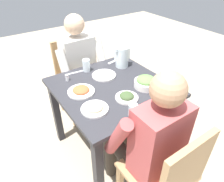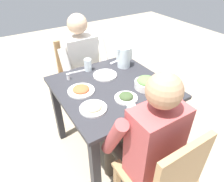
% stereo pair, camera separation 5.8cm
% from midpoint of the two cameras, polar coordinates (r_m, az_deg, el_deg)
% --- Properties ---
extents(ground_plane, '(8.00, 8.00, 0.00)m').
position_cam_midpoint_polar(ground_plane, '(2.15, 0.92, -14.97)').
color(ground_plane, tan).
extents(dining_table, '(0.88, 0.88, 0.72)m').
position_cam_midpoint_polar(dining_table, '(1.74, 1.10, -2.04)').
color(dining_table, '#2D2D33').
rests_on(dining_table, ground_plane).
extents(chair_near, '(0.40, 0.40, 0.87)m').
position_cam_midpoint_polar(chair_near, '(1.40, 15.41, -22.29)').
color(chair_near, tan).
rests_on(chair_near, ground_plane).
extents(chair_far, '(0.40, 0.40, 0.87)m').
position_cam_midpoint_polar(chair_far, '(2.34, -8.81, 4.91)').
color(chair_far, tan).
rests_on(chair_far, ground_plane).
extents(diner_near, '(0.48, 0.53, 1.17)m').
position_cam_midpoint_polar(diner_near, '(1.36, 10.21, -13.21)').
color(diner_near, '#B24C4C').
rests_on(diner_near, ground_plane).
extents(diner_far, '(0.48, 0.53, 1.17)m').
position_cam_midpoint_polar(diner_far, '(2.11, -6.82, 6.06)').
color(diner_far, silver).
rests_on(diner_far, ground_plane).
extents(water_pitcher, '(0.16, 0.12, 0.19)m').
position_cam_midpoint_polar(water_pitcher, '(1.92, 4.23, 9.41)').
color(water_pitcher, silver).
rests_on(water_pitcher, dining_table).
extents(salad_bowl, '(0.19, 0.19, 0.09)m').
position_cam_midpoint_polar(salad_bowl, '(1.65, 10.50, 2.21)').
color(salad_bowl, white).
rests_on(salad_bowl, dining_table).
extents(plate_beans, '(0.19, 0.19, 0.04)m').
position_cam_midpoint_polar(plate_beans, '(1.42, -4.10, -4.61)').
color(plate_beans, white).
rests_on(plate_beans, dining_table).
extents(plate_yoghurt, '(0.21, 0.21, 0.04)m').
position_cam_midpoint_polar(plate_yoghurt, '(1.80, -1.03, 4.67)').
color(plate_yoghurt, white).
rests_on(plate_yoghurt, dining_table).
extents(plate_rice_curry, '(0.21, 0.21, 0.04)m').
position_cam_midpoint_polar(plate_rice_curry, '(1.60, -7.60, 0.32)').
color(plate_rice_curry, white).
rests_on(plate_rice_curry, dining_table).
extents(plate_dolmas, '(0.17, 0.17, 0.05)m').
position_cam_midpoint_polar(plate_dolmas, '(1.52, 5.05, -1.68)').
color(plate_dolmas, white).
rests_on(plate_dolmas, dining_table).
extents(water_glass_far_right, '(0.07, 0.07, 0.11)m').
position_cam_midpoint_polar(water_glass_far_right, '(1.87, -5.86, 7.25)').
color(water_glass_far_right, silver).
rests_on(water_glass_far_right, dining_table).
extents(water_glass_by_pitcher, '(0.06, 0.06, 0.09)m').
position_cam_midpoint_polar(water_glass_by_pitcher, '(1.35, 6.51, -5.45)').
color(water_glass_by_pitcher, silver).
rests_on(water_glass_by_pitcher, dining_table).
extents(water_glass_far_left, '(0.07, 0.07, 0.09)m').
position_cam_midpoint_polar(water_glass_far_left, '(1.74, 14.76, 3.42)').
color(water_glass_far_left, silver).
rests_on(water_glass_far_left, dining_table).
extents(wine_glass, '(0.08, 0.08, 0.20)m').
position_cam_midpoint_polar(wine_glass, '(1.55, 16.33, 3.39)').
color(wine_glass, silver).
rests_on(wine_glass, dining_table).
extents(oil_carafe, '(0.08, 0.08, 0.16)m').
position_cam_midpoint_polar(oil_carafe, '(2.07, 3.16, 10.12)').
color(oil_carafe, silver).
rests_on(oil_carafe, dining_table).
extents(salt_shaker, '(0.03, 0.03, 0.05)m').
position_cam_midpoint_polar(salt_shaker, '(1.77, -11.19, 3.94)').
color(salt_shaker, white).
rests_on(salt_shaker, dining_table).
extents(fork_near, '(0.17, 0.03, 0.01)m').
position_cam_midpoint_polar(fork_near, '(1.57, 16.07, -2.29)').
color(fork_near, silver).
rests_on(fork_near, dining_table).
extents(knife_near, '(0.19, 0.04, 0.01)m').
position_cam_midpoint_polar(knife_near, '(1.88, -8.96, 5.25)').
color(knife_near, silver).
rests_on(knife_near, dining_table).
extents(fork_far, '(0.17, 0.06, 0.01)m').
position_cam_midpoint_polar(fork_far, '(2.05, 2.17, 8.32)').
color(fork_far, silver).
rests_on(fork_far, dining_table).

